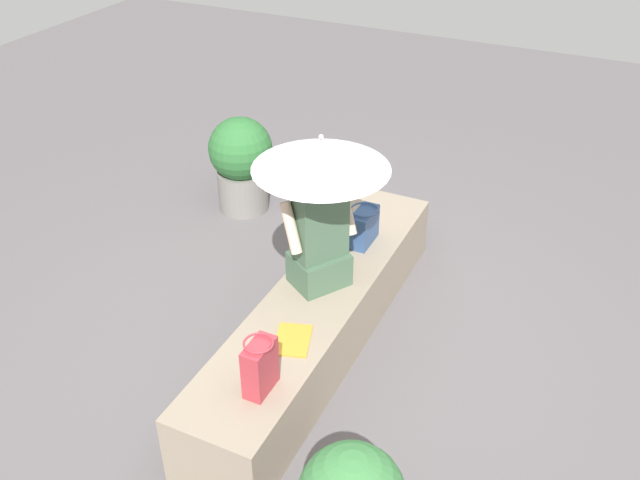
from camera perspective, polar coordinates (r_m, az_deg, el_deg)
ground_plane at (r=4.78m, az=0.06°, el=-8.38°), size 14.00×14.00×0.00m
stone_bench at (r=4.63m, az=0.07°, el=-6.25°), size 2.74×0.56×0.46m
person_seated at (r=4.33m, az=-0.07°, el=0.67°), size 0.50×0.42×0.90m
parasol at (r=4.10m, az=0.09°, el=7.04°), size 0.83×0.83×1.03m
handbag_black at (r=4.88m, az=3.63°, el=1.14°), size 0.27×0.20×0.27m
tote_bag_canvas at (r=3.72m, az=-4.93°, el=-10.26°), size 0.21×0.16×0.33m
magazine at (r=4.10m, az=-2.25°, el=-8.16°), size 0.33×0.28×0.01m
planter_near at (r=6.08m, az=-6.45°, el=6.42°), size 0.55×0.55×0.85m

